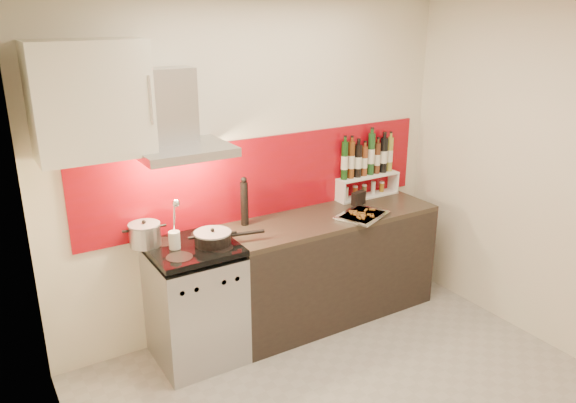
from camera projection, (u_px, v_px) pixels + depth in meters
back_wall at (258, 167)px, 4.40m from camera, size 3.40×0.02×2.60m
left_wall at (67, 297)px, 2.43m from camera, size 0.02×2.80×2.60m
right_wall at (554, 179)px, 4.10m from camera, size 0.02×2.80×2.60m
backsplash at (265, 177)px, 4.44m from camera, size 3.00×0.02×0.64m
range_stove at (196, 304)px, 4.09m from camera, size 0.60×0.60×0.91m
counter at (330, 265)px, 4.68m from camera, size 1.80×0.60×0.90m
range_hood at (177, 124)px, 3.78m from camera, size 0.62×0.50×0.61m
upper_cabinet at (90, 100)px, 3.43m from camera, size 0.70×0.35×0.72m
stock_pot at (145, 235)px, 3.90m from camera, size 0.22×0.22×0.19m
saute_pan at (214, 238)px, 3.94m from camera, size 0.50×0.26×0.12m
utensil_jar at (175, 235)px, 3.84m from camera, size 0.08×0.12×0.38m
pepper_mill at (244, 202)px, 4.27m from camera, size 0.06×0.06×0.39m
step_shelf at (367, 168)px, 4.89m from camera, size 0.61×0.17×0.57m
caddy_box at (359, 198)px, 4.75m from camera, size 0.14×0.09×0.11m
baking_tray at (362, 215)px, 4.48m from camera, size 0.49×0.44×0.03m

